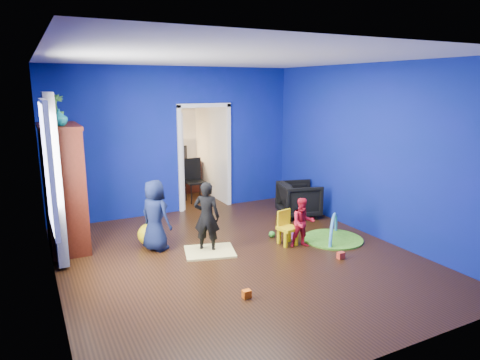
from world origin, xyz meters
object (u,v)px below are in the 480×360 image
crt_tv (66,185)px  vase (59,117)px  child_black (207,217)px  study_desk (181,177)px  hopper_ball (149,234)px  kid_chair (288,230)px  toddler_red (303,223)px  child_navy (155,215)px  tv_armoire (64,187)px  play_mat (333,239)px  armchair (299,199)px  folding_chair (195,181)px

crt_tv → vase: bearing=-97.6°
child_black → study_desk: size_ratio=1.26×
hopper_ball → kid_chair: (2.02, -0.99, 0.07)m
hopper_ball → toddler_red: bearing=-28.8°
child_navy → tv_armoire: size_ratio=0.57×
toddler_red → hopper_ball: size_ratio=2.25×
hopper_ball → play_mat: bearing=-22.7°
tv_armoire → study_desk: size_ratio=2.23×
armchair → child_navy: size_ratio=0.67×
armchair → child_navy: 3.06m
vase → child_navy: bearing=-20.3°
vase → kid_chair: vase is taller
toddler_red → vase: size_ratio=3.31×
play_mat → folding_chair: (-1.16, 3.33, 0.45)m
child_navy → tv_armoire: 1.49m
crt_tv → hopper_ball: 1.49m
armchair → hopper_ball: armchair is taller
child_black → vase: bearing=11.9°
armchair → tv_armoire: bearing=100.2°
toddler_red → crt_tv: 3.76m
toddler_red → play_mat: 0.75m
play_mat → vase: bearing=160.9°
child_navy → play_mat: 2.96m
tv_armoire → play_mat: tv_armoire is taller
hopper_ball → study_desk: (1.65, 3.11, 0.20)m
child_navy → kid_chair: 2.13m
folding_chair → armchair: bearing=-53.9°
hopper_ball → study_desk: 3.53m
child_black → play_mat: child_black is taller
kid_chair → toddler_red: bearing=-65.4°
armchair → play_mat: bearing=-176.4°
tv_armoire → kid_chair: tv_armoire is taller
tv_armoire → folding_chair: (2.82, 1.65, -0.52)m
toddler_red → play_mat: bearing=18.0°
child_black → toddler_red: bearing=-165.3°
study_desk → kid_chair: bearing=-84.9°
crt_tv → hopper_ball: (1.13, -0.50, -0.84)m
armchair → child_black: child_black is taller
study_desk → hopper_ball: bearing=-117.9°
vase → tv_armoire: (0.00, 0.30, -1.10)m
armchair → tv_armoire: tv_armoire is taller
armchair → toddler_red: (-0.90, -1.40, 0.06)m
kid_chair → study_desk: 4.13m
tv_armoire → hopper_ball: 1.50m
toddler_red → tv_armoire: 3.79m
vase → play_mat: 4.69m
child_black → crt_tv: size_ratio=1.58×
child_navy → crt_tv: 1.47m
tv_armoire → kid_chair: size_ratio=3.92×
armchair → toddler_red: 1.67m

